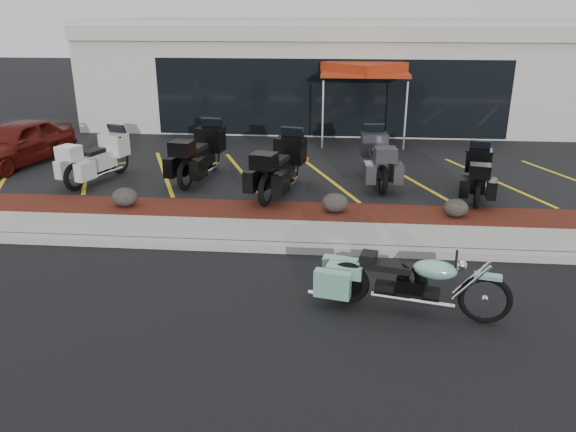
# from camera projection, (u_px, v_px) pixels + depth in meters

# --- Properties ---
(ground) EXTENTS (90.00, 90.00, 0.00)m
(ground) POSITION_uv_depth(u_px,v_px,m) (316.00, 273.00, 9.79)
(ground) COLOR black
(ground) RESTS_ON ground
(curb) EXTENTS (24.00, 0.25, 0.15)m
(curb) POSITION_uv_depth(u_px,v_px,m) (318.00, 249.00, 10.61)
(curb) COLOR gray
(curb) RESTS_ON ground
(sidewalk) EXTENTS (24.00, 1.20, 0.15)m
(sidewalk) POSITION_uv_depth(u_px,v_px,m) (319.00, 235.00, 11.26)
(sidewalk) COLOR gray
(sidewalk) RESTS_ON ground
(mulch_bed) EXTENTS (24.00, 1.20, 0.16)m
(mulch_bed) POSITION_uv_depth(u_px,v_px,m) (321.00, 214.00, 12.38)
(mulch_bed) COLOR #3C1A0D
(mulch_bed) RESTS_ON ground
(upper_lot) EXTENTS (26.00, 9.60, 0.15)m
(upper_lot) POSITION_uv_depth(u_px,v_px,m) (327.00, 155.00, 17.43)
(upper_lot) COLOR black
(upper_lot) RESTS_ON ground
(dealership_building) EXTENTS (18.00, 8.16, 4.00)m
(dealership_building) POSITION_uv_depth(u_px,v_px,m) (332.00, 71.00, 22.62)
(dealership_building) COLOR #ACA89B
(dealership_building) RESTS_ON ground
(boulder_left) EXTENTS (0.59, 0.50, 0.42)m
(boulder_left) POSITION_uv_depth(u_px,v_px,m) (125.00, 197.00, 12.61)
(boulder_left) COLOR black
(boulder_left) RESTS_ON mulch_bed
(boulder_mid) EXTENTS (0.59, 0.49, 0.42)m
(boulder_mid) POSITION_uv_depth(u_px,v_px,m) (335.00, 203.00, 12.25)
(boulder_mid) COLOR black
(boulder_mid) RESTS_ON mulch_bed
(boulder_right) EXTENTS (0.54, 0.45, 0.38)m
(boulder_right) POSITION_uv_depth(u_px,v_px,m) (456.00, 208.00, 11.99)
(boulder_right) COLOR black
(boulder_right) RESTS_ON mulch_bed
(hero_cruiser) EXTENTS (2.96, 1.34, 1.01)m
(hero_cruiser) POSITION_uv_depth(u_px,v_px,m) (486.00, 292.00, 8.07)
(hero_cruiser) COLOR #72B19A
(hero_cruiser) RESTS_ON ground
(touring_white) EXTENTS (1.56, 2.47, 1.34)m
(touring_white) POSITION_uv_depth(u_px,v_px,m) (118.00, 149.00, 15.02)
(touring_white) COLOR silver
(touring_white) RESTS_ON upper_lot
(touring_black_front) EXTENTS (1.37, 2.65, 1.47)m
(touring_black_front) POSITION_uv_depth(u_px,v_px,m) (212.00, 144.00, 15.26)
(touring_black_front) COLOR black
(touring_black_front) RESTS_ON upper_lot
(touring_black_mid) EXTENTS (1.55, 2.68, 1.47)m
(touring_black_mid) POSITION_uv_depth(u_px,v_px,m) (292.00, 156.00, 14.09)
(touring_black_mid) COLOR black
(touring_black_mid) RESTS_ON upper_lot
(touring_grey) EXTENTS (1.14, 2.47, 1.39)m
(touring_grey) POSITION_uv_depth(u_px,v_px,m) (373.00, 149.00, 14.88)
(touring_grey) COLOR #2B2C30
(touring_grey) RESTS_ON upper_lot
(touring_black_rear) EXTENTS (1.22, 2.22, 1.22)m
(touring_black_rear) POSITION_uv_depth(u_px,v_px,m) (478.00, 165.00, 13.71)
(touring_black_rear) COLOR black
(touring_black_rear) RESTS_ON upper_lot
(parked_car) EXTENTS (2.30, 3.93, 1.26)m
(parked_car) POSITION_uv_depth(u_px,v_px,m) (17.00, 143.00, 15.92)
(parked_car) COLOR #4F0F0B
(parked_car) RESTS_ON upper_lot
(traffic_cone) EXTENTS (0.47, 0.47, 0.51)m
(traffic_cone) POSITION_uv_depth(u_px,v_px,m) (302.00, 151.00, 16.57)
(traffic_cone) COLOR #FA5D08
(traffic_cone) RESTS_ON upper_lot
(popup_canopy) EXTENTS (2.87, 2.87, 2.58)m
(popup_canopy) POSITION_uv_depth(u_px,v_px,m) (364.00, 70.00, 18.36)
(popup_canopy) COLOR silver
(popup_canopy) RESTS_ON upper_lot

